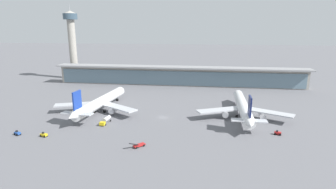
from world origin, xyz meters
The scene contains 11 objects.
ground_plane centered at (0.00, 0.00, 0.00)m, with size 1200.00×1200.00×0.00m, color slate.
airliner_left_stand centered at (-35.73, 5.61, 5.21)m, with size 47.60×62.19×16.55m.
airliner_centre_stand centered at (40.65, 6.59, 5.21)m, with size 47.83×62.06×16.55m.
service_truck_near_nose_yellow centered at (-46.25, -31.87, 0.87)m, with size 3.17×2.31×2.05m.
service_truck_under_wing_olive centered at (43.64, -2.59, 0.87)m, with size 2.73×3.31×2.05m.
service_truck_mid_apron_red centered at (-3.87, -36.27, 0.81)m, with size 5.63×5.89×2.70m.
service_truck_by_tail_blue centered at (-58.62, -31.72, 0.87)m, with size 3.30×2.67×2.05m.
service_truck_on_taxiway_yellow centered at (-26.09, -12.31, 1.71)m, with size 3.08×8.75×2.95m.
service_truck_at_far_stand_red centered at (52.67, -16.06, 0.87)m, with size 3.21×2.40×2.05m.
terminal_building centered at (0.00, 80.33, 7.87)m, with size 197.99×12.80×15.20m.
control_tower centered at (-95.57, 96.43, 34.97)m, with size 12.00×12.00×63.93m.
Camera 1 is at (20.81, -130.94, 45.34)m, focal length 28.99 mm.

